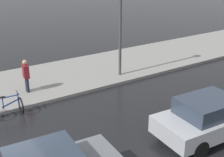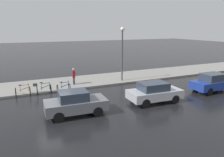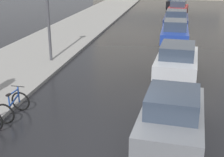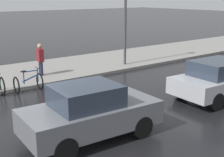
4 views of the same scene
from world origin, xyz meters
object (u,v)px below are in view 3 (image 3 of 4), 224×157
object	(u,v)px
car_silver	(177,59)
car_grey	(172,116)
car_navy	(176,19)
car_black	(176,2)
bicycle_third	(13,106)
car_blue	(175,32)
car_red	(178,8)

from	to	relation	value
car_silver	car_grey	bearing A→B (deg)	-90.89
car_grey	car_silver	world-z (taller)	car_grey
car_grey	car_navy	distance (m)	17.84
car_grey	car_black	size ratio (longest dim) A/B	0.96
bicycle_third	car_blue	xyz separation A→B (m)	(5.16, 11.69, 0.39)
car_silver	car_blue	world-z (taller)	car_blue
bicycle_third	car_red	xyz separation A→B (m)	(5.32, 23.78, 0.41)
car_red	car_black	world-z (taller)	car_red
car_grey	bicycle_third	bearing A→B (deg)	175.48
car_grey	car_red	world-z (taller)	car_red
car_blue	car_black	world-z (taller)	car_blue
car_blue	car_black	distance (m)	17.96
car_grey	car_navy	size ratio (longest dim) A/B	0.95
car_grey	car_silver	distance (m)	5.89
bicycle_third	car_grey	bearing A→B (deg)	-4.52
car_silver	car_red	world-z (taller)	car_red
car_grey	car_silver	size ratio (longest dim) A/B	0.98
car_grey	car_blue	xyz separation A→B (m)	(-0.10, 12.11, 0.01)
bicycle_third	car_silver	bearing A→B (deg)	45.67
car_red	car_black	xyz separation A→B (m)	(-0.30, 5.87, -0.01)
car_navy	car_red	distance (m)	6.35
car_navy	car_black	bearing A→B (deg)	90.72
bicycle_third	car_navy	world-z (taller)	car_navy
car_grey	car_black	world-z (taller)	car_grey
bicycle_third	car_navy	size ratio (longest dim) A/B	0.27
car_silver	car_red	bearing A→B (deg)	90.09
car_grey	car_navy	bearing A→B (deg)	90.26
car_grey	car_blue	distance (m)	12.11
car_black	car_silver	bearing A→B (deg)	-89.22
car_silver	car_red	xyz separation A→B (m)	(-0.03, 18.30, 0.03)
car_silver	car_navy	world-z (taller)	car_silver
bicycle_third	car_blue	size ratio (longest dim) A/B	0.27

